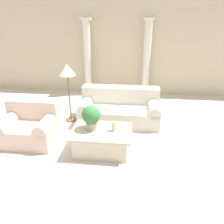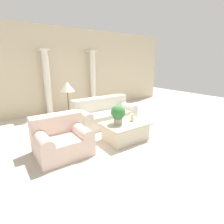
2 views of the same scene
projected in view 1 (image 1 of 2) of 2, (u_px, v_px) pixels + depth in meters
ground_plane at (105, 136)px, 4.89m from camera, size 16.00×16.00×0.00m
wall_back at (117, 44)px, 6.96m from camera, size 10.00×0.06×3.20m
sofa_long at (120, 109)px, 5.48m from camera, size 1.94×0.96×0.82m
loveseat at (31, 125)px, 4.68m from camera, size 1.11×0.96×0.82m
coffee_table at (102, 140)px, 4.30m from camera, size 1.16×0.83×0.46m
potted_plant at (91, 116)px, 4.16m from camera, size 0.36×0.36×0.48m
pillar_candle at (114, 126)px, 4.16m from camera, size 0.08×0.08×0.19m
floor_lamp at (67, 73)px, 5.12m from camera, size 0.39×0.39×1.44m
column_left at (87, 57)px, 6.96m from camera, size 0.31×0.31×2.38m
column_right at (147, 59)px, 6.78m from camera, size 0.31×0.31×2.38m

